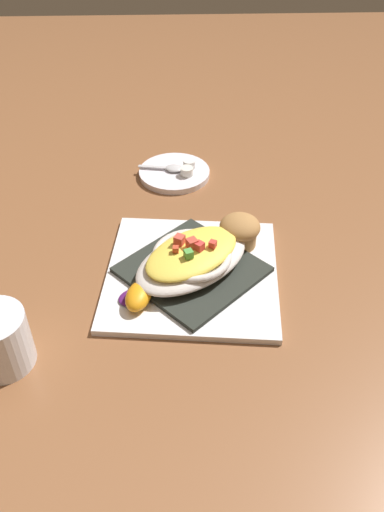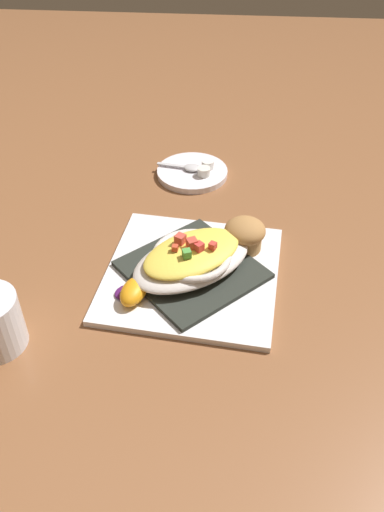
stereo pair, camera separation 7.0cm
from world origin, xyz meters
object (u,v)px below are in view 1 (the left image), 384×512
Objects in this scene: square_plate at (192,274)px; spoon at (172,168)px; creamer_cup_0 at (188,171)px; muffin at (240,230)px; gratin_dish at (192,257)px; creamer_saucer at (174,173)px; creamer_cup_1 at (189,164)px; orange_garnish at (138,296)px.

spoon reaches higher than square_plate.
creamer_cup_0 is at bearing -90.31° from square_plate.
spoon is at bearing -64.93° from muffin.
square_plate is 0.03m from gratin_dish.
creamer_saucer reaches higher than square_plate.
creamer_saucer is 1.54× the size of spoon.
creamer_saucer is (0.02, -0.28, 0.00)m from square_plate.
creamer_cup_1 is (0.07, -0.23, -0.02)m from muffin.
orange_garnish reaches higher than spoon.
gratin_dish is 0.29m from spoon.
creamer_cup_1 reaches higher than spoon.
creamer_cup_0 is 1.00× the size of creamer_cup_1.
muffin is at bearing 110.11° from creamer_cup_0.
orange_garnish is 2.68× the size of creamer_cup_1.
creamer_cup_1 is at bearing -103.19° from orange_garnish.
orange_garnish is (0.08, 0.06, 0.02)m from square_plate.
muffin reaches higher than spoon.
square_plate is 10.55× the size of creamer_cup_0.
muffin is at bearing -140.80° from square_plate.
muffin reaches higher than creamer_saucer.
muffin is 0.20m from orange_garnish.
creamer_cup_1 reaches higher than square_plate.
orange_garnish is at bearing 81.85° from spoon.
creamer_cup_1 is at bearing -99.16° from creamer_cup_0.
orange_garnish is 0.74× the size of spoon.
gratin_dish is 3.39× the size of orange_garnish.
orange_garnish is at bearing 76.49° from creamer_cup_0.
creamer_cup_1 is (-0.00, -0.03, 0.00)m from creamer_cup_0.
creamer_cup_0 is (-0.03, 0.02, 0.00)m from spoon.
creamer_cup_1 is at bearing -91.10° from square_plate.
spoon is 3.63× the size of creamer_cup_0.
square_plate is at bearing 89.69° from creamer_cup_0.
muffin is 0.73× the size of spoon.
orange_garnish is at bearing 81.10° from creamer_saucer.
creamer_saucer is at bearing 170.84° from spoon.
creamer_saucer is 5.60× the size of creamer_cup_0.
muffin is at bearing 114.19° from creamer_saucer.
gratin_dish is 3.42× the size of muffin.
square_plate is 0.10m from orange_garnish.
spoon is 0.03m from creamer_cup_1.
orange_garnish reaches higher than square_plate.
spoon is at bearing -98.15° from orange_garnish.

